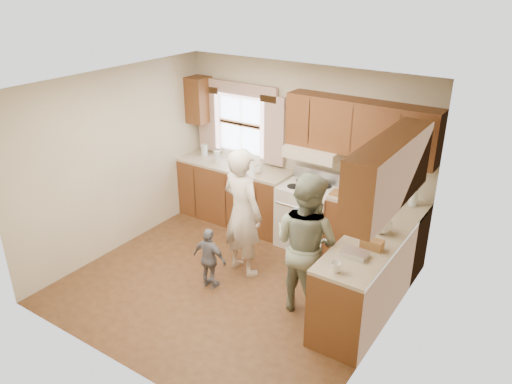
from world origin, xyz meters
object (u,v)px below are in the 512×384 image
Objects in this scene: woman_right at (306,244)px; child at (210,259)px; woman_left at (242,213)px; stove at (308,214)px.

woman_right reaches higher than child.
woman_left is 0.70m from child.
woman_left is at bearing -108.04° from stove.
woman_left reaches higher than stove.
child is at bearing -106.82° from stove.
woman_right is 1.27m from child.
child is at bearing 23.53° from woman_right.
child is at bearing 88.18° from woman_left.
woman_left is 1.05m from woman_right.
child is (-0.13, -0.52, -0.45)m from woman_left.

